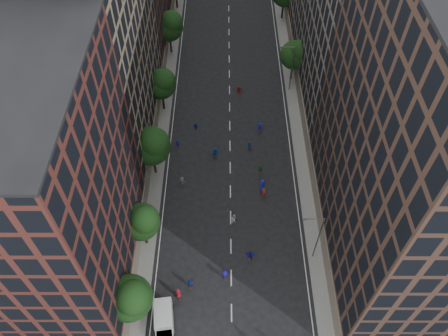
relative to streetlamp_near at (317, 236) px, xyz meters
name	(u,v)px	position (x,y,z in m)	size (l,w,h in m)	color
ground	(230,109)	(-10.37, 28.00, -5.17)	(240.00, 240.00, 0.00)	black
sidewalk_left	(164,80)	(-22.37, 35.50, -5.09)	(4.00, 105.00, 0.15)	slate
sidewalk_right	(295,81)	(1.63, 35.50, -5.09)	(4.00, 105.00, 0.15)	slate
bldg_left_a	(47,195)	(-29.37, -1.00, 9.83)	(14.00, 22.00, 30.00)	#52251F
bldg_left_b	(89,41)	(-29.37, 23.00, 11.83)	(14.00, 26.00, 34.00)	#847256
bldg_right_a	(418,147)	(8.63, 3.00, 12.83)	(14.00, 30.00, 36.00)	#483026
bldg_right_b	(359,8)	(8.63, 32.00, 11.33)	(14.00, 28.00, 33.00)	#685F55
tree_left_0	(130,298)	(-21.38, -8.15, 0.79)	(5.20, 5.20, 8.83)	black
tree_left_1	(142,221)	(-21.39, 1.86, 0.38)	(4.80, 4.80, 8.21)	black
tree_left_2	(152,145)	(-21.36, 13.83, 1.19)	(5.60, 5.60, 9.45)	black
tree_left_3	(162,83)	(-21.38, 27.85, 0.65)	(5.00, 5.00, 8.58)	black
tree_left_4	(170,25)	(-21.37, 43.84, 0.93)	(5.40, 5.40, 9.08)	black
tree_right_a	(296,54)	(1.02, 35.85, 0.46)	(5.00, 5.00, 8.39)	black
streetlamp_near	(317,236)	(0.00, 0.00, 0.00)	(2.64, 0.22, 9.06)	#595B60
streetlamp_far	(291,66)	(0.00, 33.00, 0.00)	(2.64, 0.22, 9.06)	#595B60
cargo_van	(164,320)	(-18.18, -8.88, -3.85)	(2.77, 4.92, 2.50)	silver
skater_3	(225,275)	(-11.17, -2.97, -4.34)	(1.08, 0.62, 1.66)	#1A139F
skater_4	(190,284)	(-15.41, -4.20, -4.31)	(1.01, 0.42, 1.72)	#142DA4
skater_5	(250,255)	(-7.93, -0.24, -4.40)	(1.43, 0.45, 1.54)	#1815AC
skater_6	(178,293)	(-16.79, -5.46, -4.27)	(0.88, 0.57, 1.80)	maroon
skater_7	(264,192)	(-5.66, 9.65, -4.25)	(0.67, 0.44, 1.84)	maroon
skater_8	(234,219)	(-9.97, 5.30, -4.32)	(0.82, 0.64, 1.69)	silver
skater_9	(182,181)	(-17.40, 11.86, -4.42)	(0.97, 0.56, 1.50)	#48484D
skater_10	(260,169)	(-5.90, 14.10, -4.34)	(0.97, 0.40, 1.66)	#1C5F25
skater_11	(215,153)	(-12.66, 17.18, -4.27)	(1.67, 0.53, 1.81)	#144EA6
skater_12	(262,185)	(-5.75, 11.00, -4.21)	(0.94, 0.61, 1.92)	#1523B0
skater_13	(178,143)	(-18.59, 19.25, -4.35)	(0.60, 0.39, 1.64)	#1626B4
skater_14	(249,146)	(-7.43, 18.71, -4.38)	(0.77, 0.60, 1.58)	#134B9A
skater_15	(260,128)	(-5.52, 22.61, -4.25)	(1.18, 0.68, 1.83)	#181294
skater_16	(196,127)	(-15.91, 22.90, -4.40)	(0.90, 0.37, 1.53)	#121D98
skater_17	(239,90)	(-8.66, 31.94, -4.38)	(1.46, 0.47, 1.58)	#A8221C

